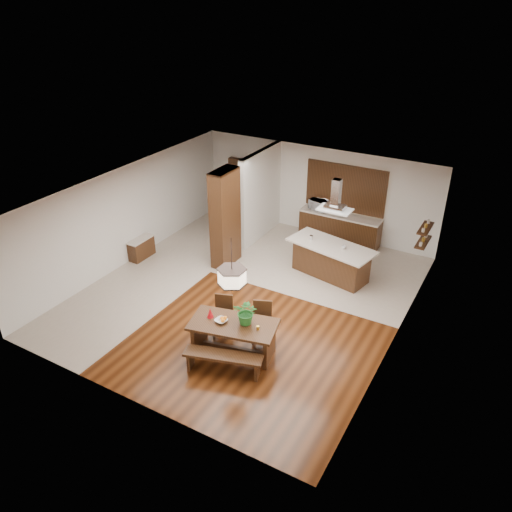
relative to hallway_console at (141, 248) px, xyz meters
The scene contains 25 objects.
room_shell 4.20m from the hallway_console, ahead, with size 9.00×9.04×2.92m.
tile_hallway 1.12m from the hallway_console, 10.68° to the right, with size 2.50×9.00×0.01m, color #BDAD9D.
tile_kitchen 5.57m from the hallway_console, 24.44° to the left, with size 5.50×4.00×0.01m, color #BDAD9D.
soffit_band 4.60m from the hallway_console, ahead, with size 8.00×9.00×0.02m, color #3C1A0F.
partition_pier 2.85m from the hallway_console, 22.54° to the left, with size 0.45×1.00×2.90m, color black.
partition_stub 4.09m from the hallway_console, 52.14° to the left, with size 0.18×2.40×2.90m, color silver.
hallway_console is the anchor object (origin of this frame).
hallway_doorway 4.41m from the hallway_console, 75.20° to the left, with size 1.10×0.20×2.10m, color black.
rear_counter 6.26m from the hallway_console, 39.75° to the left, with size 2.60×0.62×0.95m.
kitchen_window 6.58m from the hallway_console, 41.53° to the left, with size 2.60×0.08×1.50m, color #9F682F.
shelf_lower 8.12m from the hallway_console, 17.35° to the left, with size 0.26×0.90×0.04m, color black.
shelf_upper 8.18m from the hallway_console, 17.35° to the left, with size 0.26×0.90×0.04m, color black.
dining_table 5.38m from the hallway_console, 26.74° to the right, with size 2.08×1.36×0.80m.
dining_bench 5.84m from the hallway_console, 31.98° to the right, with size 1.70×0.37×0.48m, color black, non-canonical shape.
dining_chair_left 4.63m from the hallway_console, 24.95° to the right, with size 0.43×0.43×0.98m, color black, non-canonical shape.
dining_chair_right 5.42m from the hallway_console, 18.71° to the right, with size 0.44×0.44×0.99m, color black, non-canonical shape.
pendant_lantern 5.71m from the hallway_console, 26.74° to the right, with size 0.64×0.64×1.31m, color beige, non-canonical shape.
foliage_plant 5.59m from the hallway_console, 24.17° to the right, with size 0.53×0.46×0.59m, color #246E28.
fruit_bowl 5.20m from the hallway_console, 28.87° to the right, with size 0.27×0.27×0.07m, color beige.
napkin_cone 4.93m from the hallway_console, 30.32° to the right, with size 0.15×0.15×0.23m, color red.
gold_ornament 5.89m from the hallway_console, 23.57° to the right, with size 0.06×0.06×0.09m, color gold.
kitchen_island 5.69m from the hallway_console, 18.66° to the left, with size 2.59×1.54×1.00m.
range_hood 6.08m from the hallway_console, 18.70° to the left, with size 0.90×0.55×0.87m, color silver, non-canonical shape.
island_cup 6.06m from the hallway_console, 16.80° to the left, with size 0.11×0.11×0.09m, color silver.
microwave 5.76m from the hallway_console, 44.99° to the left, with size 0.59×0.40×0.33m, color silver.
Camera 1 is at (5.81, -9.71, 7.33)m, focal length 35.00 mm.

